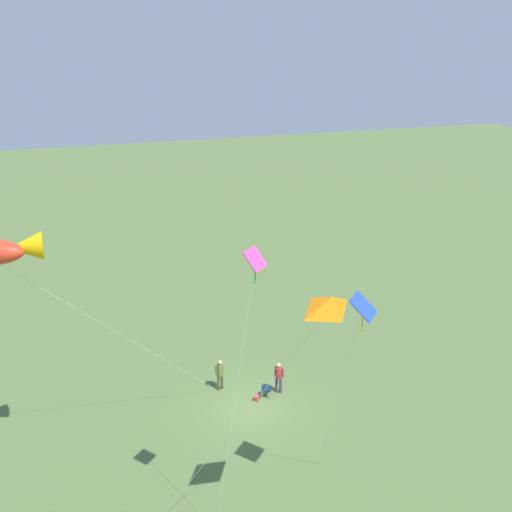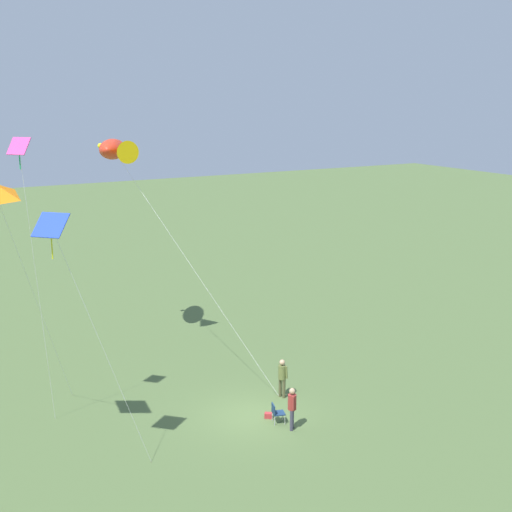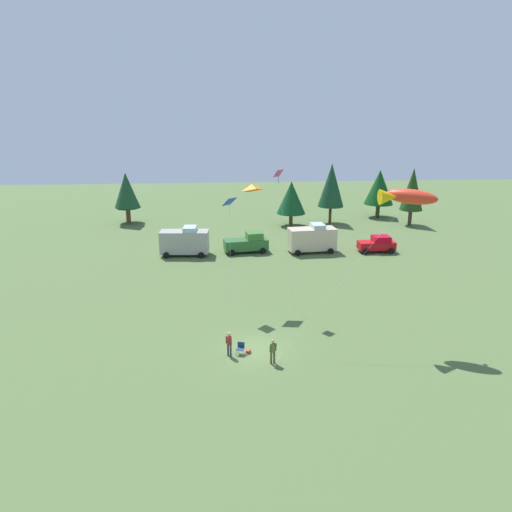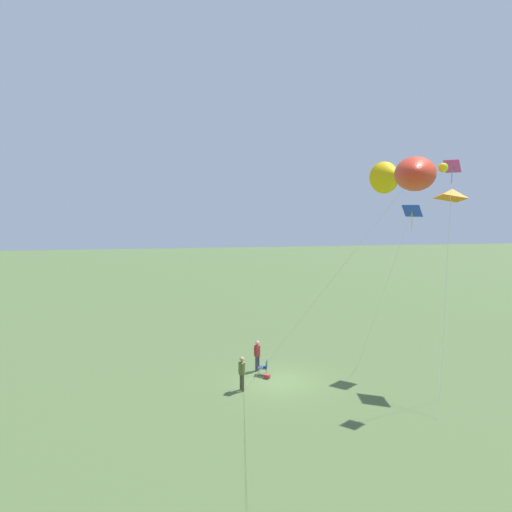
% 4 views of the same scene
% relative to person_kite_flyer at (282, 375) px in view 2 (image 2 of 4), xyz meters
% --- Properties ---
extents(ground_plane, '(160.00, 160.00, 0.00)m').
position_rel_person_kite_flyer_xyz_m(ground_plane, '(-1.03, 2.05, -1.02)').
color(ground_plane, '#4F6738').
extents(person_kite_flyer, '(0.53, 0.42, 1.74)m').
position_rel_person_kite_flyer_xyz_m(person_kite_flyer, '(0.00, 0.00, 0.00)').
color(person_kite_flyer, '#4A492D').
rests_on(person_kite_flyer, ground).
extents(folding_chair, '(0.60, 0.60, 0.82)m').
position_rel_person_kite_flyer_xyz_m(folding_chair, '(-2.03, 1.51, -0.53)').
color(folding_chair, navy).
rests_on(folding_chair, ground).
extents(person_spectator, '(0.50, 0.48, 1.74)m').
position_rel_person_kite_flyer_xyz_m(person_spectator, '(-2.81, 1.26, 0.00)').
color(person_spectator, '#3C394B').
rests_on(person_spectator, ground).
extents(backpack_on_grass, '(0.37, 0.39, 0.22)m').
position_rel_person_kite_flyer_xyz_m(backpack_on_grass, '(-1.49, 1.56, -0.91)').
color(backpack_on_grass, '#B03031').
rests_on(backpack_on_grass, ground).
extents(kite_large_fish, '(11.71, 5.24, 10.89)m').
position_rel_person_kite_flyer_xyz_m(kite_large_fish, '(9.58, 3.91, 9.27)').
color(kite_large_fish, red).
rests_on(kite_large_fish, ground).
extents(kite_diamond_rainbow, '(1.74, 1.36, 11.50)m').
position_rel_person_kite_flyer_xyz_m(kite_diamond_rainbow, '(1.55, 10.08, 9.68)').
color(kite_diamond_rainbow, '#DE3E94').
rests_on(kite_diamond_rainbow, ground).
extents(kite_diamond_blue, '(1.25, 3.67, 9.32)m').
position_rel_person_kite_flyer_xyz_m(kite_diamond_blue, '(-2.41, 10.03, 7.74)').
color(kite_diamond_blue, blue).
rests_on(kite_diamond_blue, ground).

